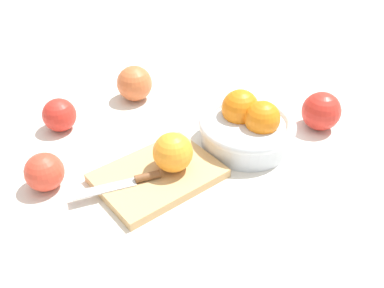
{
  "coord_description": "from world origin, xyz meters",
  "views": [
    {
      "loc": [
        0.47,
        0.56,
        0.53
      ],
      "look_at": [
        0.02,
        0.09,
        0.04
      ],
      "focal_mm": 40.55,
      "sensor_mm": 36.0,
      "label": 1
    }
  ],
  "objects_px": {
    "orange_on_board": "(173,152)",
    "bowl": "(247,126)",
    "apple_front_right_2": "(44,172)",
    "apple_front_left": "(135,83)",
    "apple_front_right": "(59,115)",
    "cutting_board": "(158,175)",
    "knife": "(129,182)",
    "apple_back_left": "(321,111)"
  },
  "relations": [
    {
      "from": "cutting_board",
      "to": "apple_front_right_2",
      "type": "xyz_separation_m",
      "value": [
        0.16,
        -0.12,
        0.03
      ]
    },
    {
      "from": "cutting_board",
      "to": "apple_front_right",
      "type": "xyz_separation_m",
      "value": [
        0.04,
        -0.27,
        0.03
      ]
    },
    {
      "from": "orange_on_board",
      "to": "knife",
      "type": "height_order",
      "value": "orange_on_board"
    },
    {
      "from": "knife",
      "to": "apple_back_left",
      "type": "relative_size",
      "value": 1.83
    },
    {
      "from": "bowl",
      "to": "knife",
      "type": "bearing_deg",
      "value": -10.19
    },
    {
      "from": "bowl",
      "to": "orange_on_board",
      "type": "xyz_separation_m",
      "value": [
        0.17,
        -0.03,
        0.01
      ]
    },
    {
      "from": "bowl",
      "to": "apple_front_right_2",
      "type": "xyz_separation_m",
      "value": [
        0.36,
        -0.16,
        -0.01
      ]
    },
    {
      "from": "knife",
      "to": "apple_front_right",
      "type": "distance_m",
      "value": 0.26
    },
    {
      "from": "orange_on_board",
      "to": "apple_front_right_2",
      "type": "relative_size",
      "value": 1.05
    },
    {
      "from": "apple_front_right_2",
      "to": "cutting_board",
      "type": "bearing_deg",
      "value": 142.63
    },
    {
      "from": "apple_front_right",
      "to": "apple_back_left",
      "type": "relative_size",
      "value": 0.86
    },
    {
      "from": "apple_front_right_2",
      "to": "apple_front_right",
      "type": "bearing_deg",
      "value": -127.56
    },
    {
      "from": "apple_front_right_2",
      "to": "apple_front_left",
      "type": "height_order",
      "value": "apple_front_left"
    },
    {
      "from": "cutting_board",
      "to": "knife",
      "type": "xyz_separation_m",
      "value": [
        0.06,
        -0.01,
        0.01
      ]
    },
    {
      "from": "cutting_board",
      "to": "apple_front_right",
      "type": "height_order",
      "value": "apple_front_right"
    },
    {
      "from": "apple_front_right",
      "to": "apple_front_right_2",
      "type": "bearing_deg",
      "value": 52.44
    },
    {
      "from": "bowl",
      "to": "apple_front_right",
      "type": "bearing_deg",
      "value": -50.87
    },
    {
      "from": "apple_front_right_2",
      "to": "apple_back_left",
      "type": "bearing_deg",
      "value": 156.27
    },
    {
      "from": "apple_front_right",
      "to": "apple_front_left",
      "type": "distance_m",
      "value": 0.19
    },
    {
      "from": "apple_front_right",
      "to": "apple_back_left",
      "type": "height_order",
      "value": "apple_back_left"
    },
    {
      "from": "bowl",
      "to": "knife",
      "type": "relative_size",
      "value": 1.29
    },
    {
      "from": "cutting_board",
      "to": "apple_front_left",
      "type": "relative_size",
      "value": 2.64
    },
    {
      "from": "orange_on_board",
      "to": "apple_front_right",
      "type": "distance_m",
      "value": 0.29
    },
    {
      "from": "apple_front_right",
      "to": "apple_front_left",
      "type": "xyz_separation_m",
      "value": [
        -0.19,
        0.01,
        0.01
      ]
    },
    {
      "from": "bowl",
      "to": "cutting_board",
      "type": "height_order",
      "value": "bowl"
    },
    {
      "from": "orange_on_board",
      "to": "apple_front_left",
      "type": "height_order",
      "value": "orange_on_board"
    },
    {
      "from": "orange_on_board",
      "to": "apple_front_right",
      "type": "height_order",
      "value": "orange_on_board"
    },
    {
      "from": "apple_front_left",
      "to": "apple_back_left",
      "type": "xyz_separation_m",
      "value": [
        -0.21,
        0.36,
        -0.0
      ]
    },
    {
      "from": "knife",
      "to": "apple_front_left",
      "type": "xyz_separation_m",
      "value": [
        -0.2,
        -0.25,
        0.02
      ]
    },
    {
      "from": "cutting_board",
      "to": "apple_front_left",
      "type": "height_order",
      "value": "apple_front_left"
    },
    {
      "from": "apple_front_right",
      "to": "apple_front_right_2",
      "type": "relative_size",
      "value": 1.02
    },
    {
      "from": "orange_on_board",
      "to": "bowl",
      "type": "bearing_deg",
      "value": 171.52
    },
    {
      "from": "orange_on_board",
      "to": "knife",
      "type": "distance_m",
      "value": 0.09
    },
    {
      "from": "cutting_board",
      "to": "apple_front_right_2",
      "type": "bearing_deg",
      "value": -37.37
    },
    {
      "from": "knife",
      "to": "cutting_board",
      "type": "bearing_deg",
      "value": 170.4
    },
    {
      "from": "bowl",
      "to": "apple_front_left",
      "type": "height_order",
      "value": "bowl"
    },
    {
      "from": "apple_back_left",
      "to": "knife",
      "type": "bearing_deg",
      "value": -15.62
    },
    {
      "from": "apple_back_left",
      "to": "orange_on_board",
      "type": "bearing_deg",
      "value": -16.12
    },
    {
      "from": "orange_on_board",
      "to": "apple_back_left",
      "type": "distance_m",
      "value": 0.34
    },
    {
      "from": "apple_front_right",
      "to": "apple_back_left",
      "type": "bearing_deg",
      "value": 137.19
    },
    {
      "from": "apple_front_left",
      "to": "apple_front_right_2",
      "type": "bearing_deg",
      "value": 24.51
    },
    {
      "from": "cutting_board",
      "to": "apple_back_left",
      "type": "bearing_deg",
      "value": 163.45
    }
  ]
}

